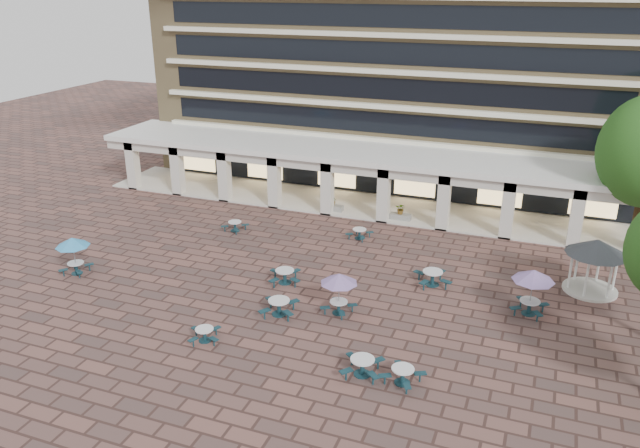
{
  "coord_description": "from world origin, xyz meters",
  "views": [
    {
      "loc": [
        12.68,
        -27.95,
        16.13
      ],
      "look_at": [
        0.9,
        3.0,
        3.06
      ],
      "focal_mm": 35.0,
      "sensor_mm": 36.0,
      "label": 1
    }
  ],
  "objects_px": {
    "gazebo": "(596,253)",
    "planter_right": "(401,214)",
    "picnic_table_1": "(205,334)",
    "planter_left": "(333,206)",
    "picnic_table_2": "(279,306)"
  },
  "relations": [
    {
      "from": "picnic_table_1",
      "to": "picnic_table_2",
      "type": "relative_size",
      "value": 0.86
    },
    {
      "from": "picnic_table_1",
      "to": "planter_right",
      "type": "distance_m",
      "value": 19.45
    },
    {
      "from": "picnic_table_1",
      "to": "planter_right",
      "type": "relative_size",
      "value": 1.21
    },
    {
      "from": "gazebo",
      "to": "planter_right",
      "type": "height_order",
      "value": "gazebo"
    },
    {
      "from": "picnic_table_1",
      "to": "planter_left",
      "type": "height_order",
      "value": "planter_left"
    },
    {
      "from": "planter_left",
      "to": "planter_right",
      "type": "relative_size",
      "value": 1.0
    },
    {
      "from": "picnic_table_1",
      "to": "gazebo",
      "type": "xyz_separation_m",
      "value": [
        17.29,
        12.07,
        1.9
      ]
    },
    {
      "from": "picnic_table_1",
      "to": "gazebo",
      "type": "height_order",
      "value": "gazebo"
    },
    {
      "from": "gazebo",
      "to": "picnic_table_1",
      "type": "bearing_deg",
      "value": -145.07
    },
    {
      "from": "planter_right",
      "to": "picnic_table_1",
      "type": "bearing_deg",
      "value": -104.48
    },
    {
      "from": "picnic_table_2",
      "to": "picnic_table_1",
      "type": "bearing_deg",
      "value": -133.09
    },
    {
      "from": "picnic_table_2",
      "to": "planter_left",
      "type": "xyz_separation_m",
      "value": [
        -2.53,
        15.28,
        -0.05
      ]
    },
    {
      "from": "picnic_table_2",
      "to": "gazebo",
      "type": "relative_size",
      "value": 0.64
    },
    {
      "from": "picnic_table_1",
      "to": "gazebo",
      "type": "distance_m",
      "value": 21.17
    },
    {
      "from": "picnic_table_1",
      "to": "planter_right",
      "type": "bearing_deg",
      "value": 51.93
    }
  ]
}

